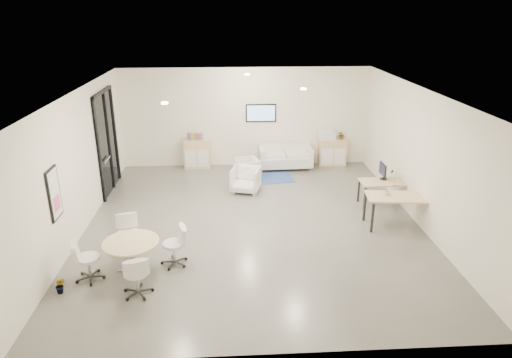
{
  "coord_description": "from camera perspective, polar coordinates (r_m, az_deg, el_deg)",
  "views": [
    {
      "loc": [
        -0.54,
        -10.03,
        4.95
      ],
      "look_at": [
        0.09,
        0.4,
        1.01
      ],
      "focal_mm": 32.0,
      "sensor_mm": 36.0,
      "label": 1
    }
  ],
  "objects": [
    {
      "name": "cup",
      "position": [
        11.29,
        16.05,
        -1.59
      ],
      "size": [
        0.13,
        0.11,
        0.13
      ],
      "primitive_type": "imported",
      "rotation": [
        0.0,
        0.0,
        -0.02
      ],
      "color": "white",
      "rests_on": "desk_front"
    },
    {
      "name": "room_shell",
      "position": [
        10.59,
        -0.37,
        2.22
      ],
      "size": [
        9.6,
        10.6,
        4.8
      ],
      "color": "#5A5852",
      "rests_on": "ground"
    },
    {
      "name": "plant_cabinet",
      "position": [
        15.28,
        10.67,
        5.33
      ],
      "size": [
        0.3,
        0.32,
        0.22
      ],
      "primitive_type": "imported",
      "rotation": [
        0.0,
        0.0,
        0.16
      ],
      "color": "#3F7F3F",
      "rests_on": "sideboard_right"
    },
    {
      "name": "wall_tv",
      "position": [
        14.88,
        0.62,
        8.25
      ],
      "size": [
        0.98,
        0.06,
        0.58
      ],
      "color": "black",
      "rests_on": "room_shell"
    },
    {
      "name": "round_table",
      "position": [
        9.34,
        -15.33,
        -8.03
      ],
      "size": [
        1.09,
        1.09,
        0.67
      ],
      "color": "tan",
      "rests_on": "room_shell"
    },
    {
      "name": "ceiling_spots",
      "position": [
        11.01,
        -1.69,
        11.41
      ],
      "size": [
        3.14,
        4.14,
        0.03
      ],
      "color": "#FFEAC6",
      "rests_on": "room_shell"
    },
    {
      "name": "monitor",
      "position": [
        12.45,
        15.58,
        0.98
      ],
      "size": [
        0.2,
        0.5,
        0.44
      ],
      "color": "black",
      "rests_on": "desk_rear"
    },
    {
      "name": "armchair_left",
      "position": [
        13.95,
        -1.17,
        1.42
      ],
      "size": [
        0.8,
        0.83,
        0.7
      ],
      "primitive_type": "imported",
      "rotation": [
        0.0,
        0.0,
        -1.31
      ],
      "color": "silver",
      "rests_on": "room_shell"
    },
    {
      "name": "armchair_right",
      "position": [
        12.96,
        -1.29,
        0.08
      ],
      "size": [
        0.92,
        0.89,
        0.79
      ],
      "primitive_type": "imported",
      "rotation": [
        0.0,
        0.0,
        -0.27
      ],
      "color": "silver",
      "rests_on": "room_shell"
    },
    {
      "name": "glass_door",
      "position": [
        13.44,
        -18.12,
        4.77
      ],
      "size": [
        0.09,
        1.9,
        2.85
      ],
      "color": "black",
      "rests_on": "room_shell"
    },
    {
      "name": "desk_front",
      "position": [
        11.33,
        17.3,
        -2.43
      ],
      "size": [
        1.53,
        0.87,
        0.76
      ],
      "rotation": [
        0.0,
        0.0,
        -0.1
      ],
      "color": "tan",
      "rests_on": "room_shell"
    },
    {
      "name": "meeting_chairs",
      "position": [
        9.42,
        -15.23,
        -8.93
      ],
      "size": [
        2.3,
        2.3,
        0.82
      ],
      "color": "white",
      "rests_on": "room_shell"
    },
    {
      "name": "plant_floor",
      "position": [
        9.36,
        -23.2,
        -12.62
      ],
      "size": [
        0.2,
        0.34,
        0.15
      ],
      "primitive_type": "imported",
      "rotation": [
        0.0,
        0.0,
        -0.05
      ],
      "color": "#3F7F3F",
      "rests_on": "room_shell"
    },
    {
      "name": "artwork",
      "position": [
        9.72,
        -23.91,
        -1.71
      ],
      "size": [
        0.05,
        0.54,
        1.04
      ],
      "color": "black",
      "rests_on": "room_shell"
    },
    {
      "name": "printer",
      "position": [
        15.15,
        8.88,
        5.51
      ],
      "size": [
        0.53,
        0.46,
        0.34
      ],
      "rotation": [
        0.0,
        0.0,
        0.12
      ],
      "color": "white",
      "rests_on": "sideboard_right"
    },
    {
      "name": "desk_rear",
      "position": [
        12.43,
        15.84,
        -0.57
      ],
      "size": [
        1.32,
        0.68,
        0.68
      ],
      "rotation": [
        0.0,
        0.0,
        0.02
      ],
      "color": "tan",
      "rests_on": "room_shell"
    },
    {
      "name": "blue_rug",
      "position": [
        14.09,
        1.61,
        0.12
      ],
      "size": [
        1.59,
        1.16,
        0.01
      ],
      "primitive_type": "cube",
      "rotation": [
        0.0,
        0.0,
        0.13
      ],
      "color": "#2D428B",
      "rests_on": "room_shell"
    },
    {
      "name": "sideboard_left",
      "position": [
        15.0,
        -7.35,
        3.14
      ],
      "size": [
        0.85,
        0.44,
        0.95
      ],
      "color": "tan",
      "rests_on": "room_shell"
    },
    {
      "name": "loveseat",
      "position": [
        14.94,
        3.65,
        2.68
      ],
      "size": [
        1.73,
        0.91,
        0.64
      ],
      "rotation": [
        0.0,
        0.0,
        0.04
      ],
      "color": "silver",
      "rests_on": "room_shell"
    },
    {
      "name": "books",
      "position": [
        14.85,
        -7.62,
        5.31
      ],
      "size": [
        0.49,
        0.14,
        0.22
      ],
      "color": "red",
      "rests_on": "sideboard_left"
    },
    {
      "name": "sideboard_right",
      "position": [
        15.36,
        9.5,
        3.32
      ],
      "size": [
        0.89,
        0.43,
        0.89
      ],
      "color": "tan",
      "rests_on": "room_shell"
    }
  ]
}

